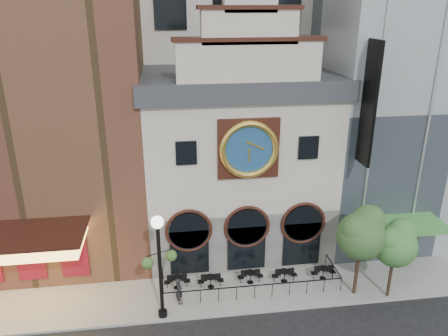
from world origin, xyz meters
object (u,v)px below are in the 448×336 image
bistro_4 (323,272)px  lamppost (159,256)px  bistro_1 (211,281)px  bistro_0 (177,281)px  tree_left (362,232)px  pedestrian (179,291)px  bistro_3 (284,275)px  bistro_2 (250,276)px  tree_right (396,242)px

bistro_4 → lamppost: bearing=-167.9°
bistro_1 → bistro_0: bearing=173.9°
bistro_0 → lamppost: bearing=-110.1°
bistro_4 → tree_left: bearing=-48.7°
bistro_1 → pedestrian: bearing=-148.5°
bistro_4 → tree_left: (1.41, -1.60, 3.63)m
bistro_1 → bistro_3: same height
pedestrian → lamppost: bearing=132.9°
bistro_3 → lamppost: (-7.53, -2.18, 3.37)m
bistro_4 → bistro_0: bearing=178.2°
bistro_2 → bistro_1: bearing=-177.1°
bistro_0 → bistro_2: same height
bistro_0 → tree_right: (12.40, -2.41, 3.13)m
bistro_0 → bistro_4: size_ratio=1.00×
lamppost → tree_right: lamppost is taller
tree_left → tree_right: size_ratio=1.14×
bistro_1 → tree_right: size_ratio=0.32×
pedestrian → bistro_2: bearing=-77.1°
bistro_0 → lamppost: size_ratio=0.26×
tree_left → tree_right: tree_left is taller
bistro_0 → tree_right: tree_right is taller
lamppost → bistro_1: bearing=12.8°
bistro_2 → lamppost: (-5.40, -2.35, 3.37)m
bistro_4 → lamppost: lamppost is taller
bistro_0 → lamppost: 4.26m
bistro_3 → pedestrian: bearing=-170.0°
bistro_3 → bistro_4: same height
bistro_2 → tree_left: 7.27m
bistro_3 → tree_left: tree_left is taller
bistro_1 → tree_left: (8.51, -1.67, 3.63)m
bistro_4 → pedestrian: 9.14m
pedestrian → lamppost: size_ratio=0.26×
bistro_1 → bistro_3: (4.60, -0.05, 0.00)m
bistro_1 → tree_right: tree_right is taller
bistro_0 → bistro_3: bearing=-2.3°
tree_right → pedestrian: bearing=175.4°
bistro_1 → lamppost: 4.99m
tree_left → pedestrian: bearing=177.4°
lamppost → tree_left: 11.46m
tree_right → tree_left: bearing=164.2°
bistro_1 → tree_left: 9.40m
bistro_1 → lamppost: bearing=-142.8°
bistro_2 → bistro_0: bearing=178.8°
bistro_1 → pedestrian: pedestrian is taller
bistro_1 → tree_left: size_ratio=0.28×
bistro_0 → bistro_2: size_ratio=1.00×
bistro_4 → tree_right: 5.00m
bistro_1 → bistro_2: bearing=2.9°
tree_right → bistro_2: bearing=163.6°
lamppost → tree_left: bearing=-21.7°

